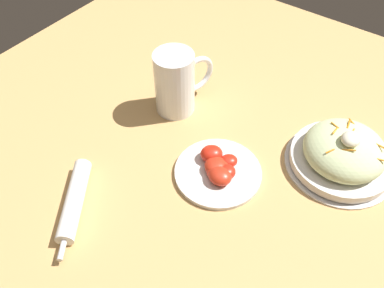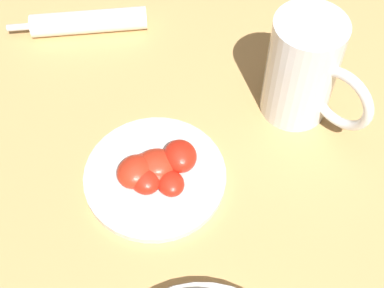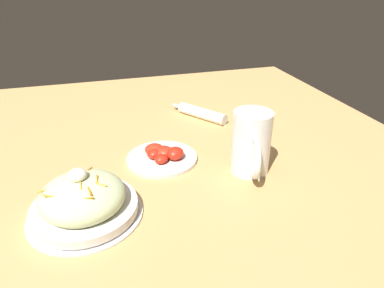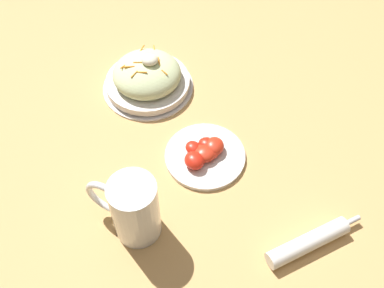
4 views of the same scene
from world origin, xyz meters
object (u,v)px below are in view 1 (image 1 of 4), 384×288
at_px(tomato_plate, 217,169).
at_px(beer_mug, 176,84).
at_px(salad_plate, 343,154).
at_px(napkin_roll, 74,201).

bearing_deg(tomato_plate, beer_mug, -119.97).
height_order(salad_plate, beer_mug, beer_mug).
relative_size(napkin_roll, tomato_plate, 1.03).
bearing_deg(napkin_roll, tomato_plate, 141.95).
relative_size(salad_plate, napkin_roll, 1.23).
height_order(salad_plate, tomato_plate, salad_plate).
xyz_separation_m(salad_plate, beer_mug, (0.06, -0.39, 0.04)).
height_order(beer_mug, tomato_plate, beer_mug).
bearing_deg(salad_plate, napkin_roll, -43.03).
distance_m(salad_plate, beer_mug, 0.39).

